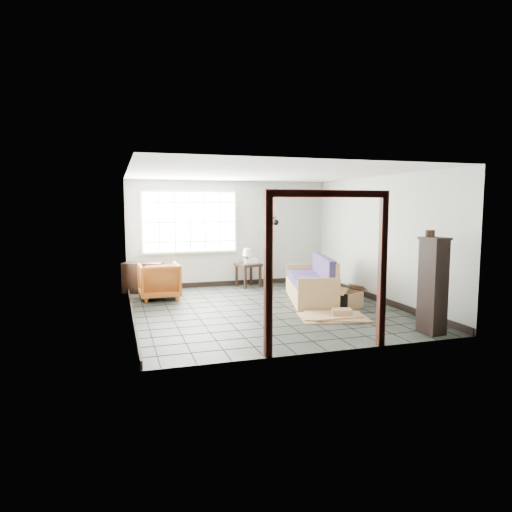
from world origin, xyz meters
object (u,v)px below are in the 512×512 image
object	(u,v)px
futon_sofa	(313,284)
armchair	(159,279)
side_table	(248,268)
tall_shelf	(433,285)

from	to	relation	value
futon_sofa	armchair	size ratio (longest dim) A/B	2.65
armchair	side_table	bearing A→B (deg)	-161.82
side_table	tall_shelf	distance (m)	5.06
futon_sofa	armchair	world-z (taller)	futon_sofa
futon_sofa	tall_shelf	size ratio (longest dim) A/B	1.50
futon_sofa	tall_shelf	xyz separation A→B (m)	(0.73, -2.84, 0.43)
armchair	side_table	distance (m)	2.38
side_table	armchair	bearing A→B (deg)	-159.85
armchair	tall_shelf	size ratio (longest dim) A/B	0.56
armchair	futon_sofa	bearing A→B (deg)	157.71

